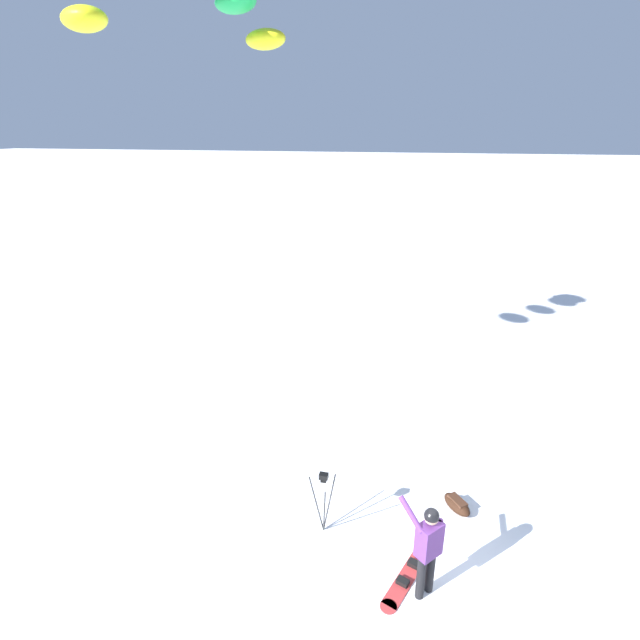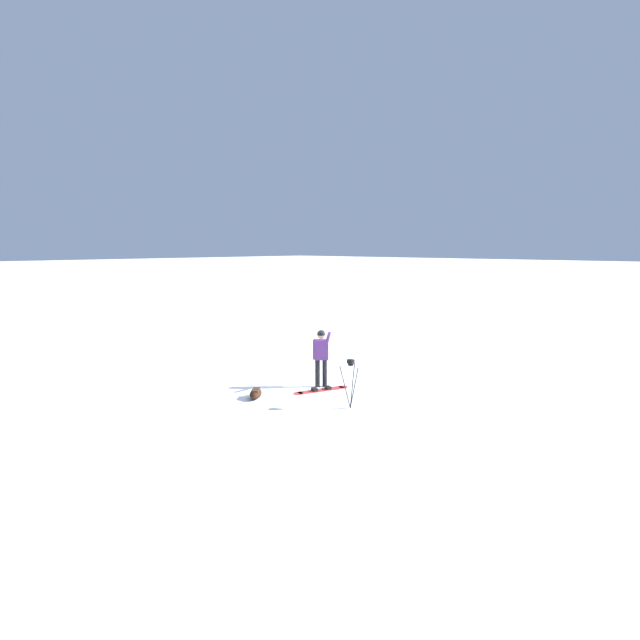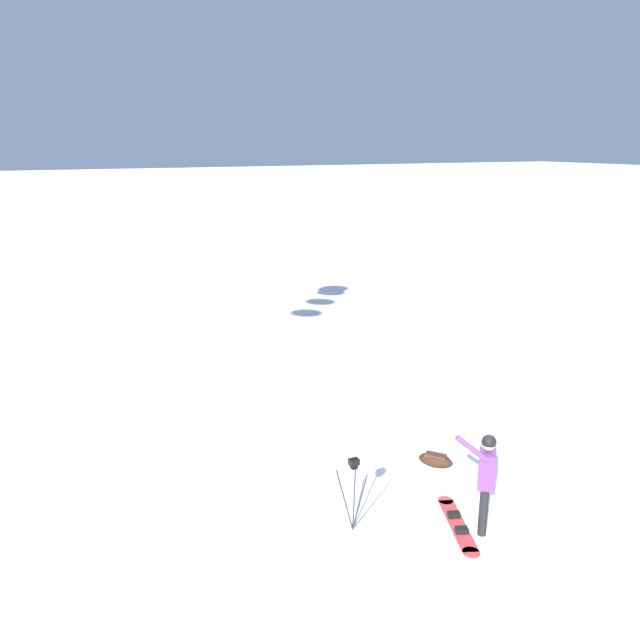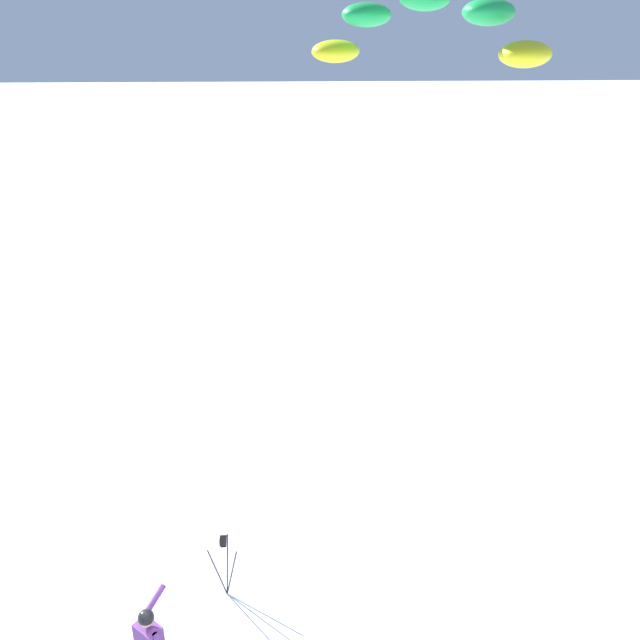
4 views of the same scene
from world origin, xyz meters
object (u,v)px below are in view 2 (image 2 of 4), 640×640
Objects in this scene: snowboard at (321,390)px; gear_bag_large at (256,393)px; camera_tripod at (351,373)px; snowboarder at (321,352)px.

gear_bag_large is at bearing -25.11° from snowboard.
snowboard is 1.99m from camera_tripod.
snowboarder is at bearing 164.56° from gear_bag_large.
snowboarder is 2.33m from gear_bag_large.
snowboard is at bearing 154.89° from gear_bag_large.
camera_tripod is (0.94, 1.90, -0.13)m from snowboarder.
camera_tripod is at bearing 68.02° from snowboard.
snowboarder is at bearing -136.84° from snowboard.
snowboard is at bearing 43.16° from snowboarder.
camera_tripod is (-1.12, 2.48, 0.79)m from gear_bag_large.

